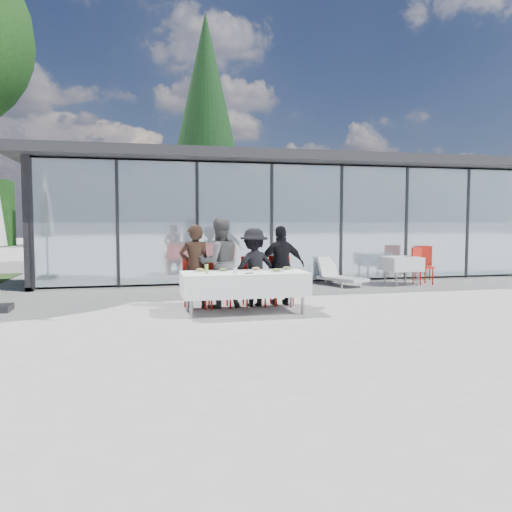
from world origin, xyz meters
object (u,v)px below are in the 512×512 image
Objects in this scene: plate_b at (223,270)px; lounger at (338,275)px; diner_chair_a at (194,280)px; plate_a at (200,271)px; juice_bottle at (206,269)px; plate_extra at (277,271)px; spare_chair_b at (422,261)px; diner_c at (254,267)px; diner_d at (282,266)px; diner_chair_b at (219,279)px; plate_d at (287,269)px; diner_chair_c at (253,279)px; dining_table at (244,284)px; spare_table_right at (401,264)px; diner_b at (219,263)px; diner_chair_d at (281,278)px; folded_eyeglasses at (249,273)px; plate_c at (256,269)px; spare_chair_a at (420,264)px; diner_a at (195,267)px; conifer_tree at (206,120)px.

lounger is (3.56, 3.19, -0.52)m from plate_b.
plate_a is at bearing -85.40° from diner_chair_a.
juice_bottle is at bearing -138.58° from lounger.
spare_chair_b is at bearing 36.37° from plate_extra.
diner_chair_a is at bearing 94.60° from plate_a.
diner_d reaches higher than diner_c.
plate_d is (1.21, -0.56, 0.24)m from diner_chair_b.
plate_d is (0.52, -0.49, 0.01)m from diner_c.
diner_chair_b is 1.00× the size of diner_chair_c.
spare_table_right is (4.82, 2.99, 0.02)m from dining_table.
diner_chair_c is 0.95m from plate_extra.
diner_b is 6.21× the size of plate_extra.
diner_chair_d reaches higher than dining_table.
plate_a reaches higher than folded_eyeglasses.
spare_table_right is (5.18, 2.83, -0.22)m from plate_b.
spare_table_right is at bearing 31.56° from plate_c.
dining_table is 1.55× the size of lounger.
plate_c is at bearing -132.91° from lounger.
spare_chair_a reaches higher than plate_b.
plate_c is at bearing 2.37° from plate_b.
plate_d is 1.00× the size of plate_extra.
juice_bottle reaches higher than plate_b.
diner_b is 0.34m from diner_chair_b.
diner_chair_b is 0.74m from plate_a.
dining_table is at bearing 140.51° from diner_a.
dining_table is at bearing -143.82° from plate_c.
diner_a is 1.64× the size of spare_chair_b.
diner_chair_b and spare_chair_b have the same top height.
diner_c is 1.78× the size of spare_table_right.
plate_c is (0.61, -0.56, 0.24)m from diner_chair_b.
dining_table is 0.83m from diner_chair_b.
plate_c is (0.26, 0.19, 0.24)m from dining_table.
plate_c reaches higher than folded_eyeglasses.
diner_chair_c reaches higher than juice_bottle.
spare_chair_a is 0.67× the size of lounger.
dining_table is 0.35m from folded_eyeglasses.
dining_table is 13.95m from conifer_tree.
plate_b is 4.80m from lounger.
diner_a reaches higher than plate_d.
diner_chair_a is 3.48× the size of plate_extra.
diner_c is 5.47× the size of plate_d.
plate_c is at bearing -93.32° from conifer_tree.
diner_b is at bearing 65.64° from juice_bottle.
diner_chair_d and spare_chair_b have the same top height.
folded_eyeglasses is at bearing -48.77° from plate_b.
diner_a is 1.16m from diner_c.
spare_chair_b reaches higher than plate_c.
folded_eyeglasses is (0.03, -0.28, 0.22)m from dining_table.
diner_a reaches higher than diner_chair_a.
plate_a and plate_d have the same top height.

